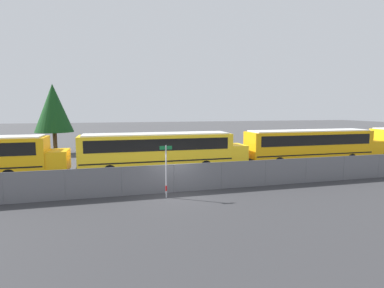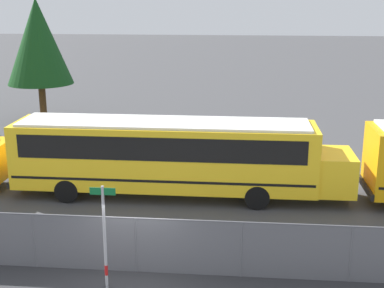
{
  "view_description": "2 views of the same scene",
  "coord_description": "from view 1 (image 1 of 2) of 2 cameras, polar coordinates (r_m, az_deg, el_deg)",
  "views": [
    {
      "loc": [
        -3.47,
        -17.4,
        5.02
      ],
      "look_at": [
        2.76,
        6.18,
        2.17
      ],
      "focal_mm": 28.0,
      "sensor_mm": 36.0,
      "label": 1
    },
    {
      "loc": [
        2.97,
        -14.02,
        7.87
      ],
      "look_at": [
        0.96,
        7.29,
        1.94
      ],
      "focal_mm": 50.0,
      "sensor_mm": 36.0,
      "label": 2
    }
  ],
  "objects": [
    {
      "name": "ground_plane",
      "position": [
        18.44,
        -3.43,
        -9.15
      ],
      "size": [
        200.0,
        200.0,
        0.0
      ],
      "primitive_type": "plane",
      "color": "#424244"
    },
    {
      "name": "road_strip",
      "position": [
        12.93,
        2.04,
        -16.18
      ],
      "size": [
        144.41,
        12.0,
        0.01
      ],
      "color": "#333335",
      "rests_on": "ground_plane"
    },
    {
      "name": "fence",
      "position": [
        18.22,
        -3.45,
        -6.49
      ],
      "size": [
        110.48,
        0.07,
        1.73
      ],
      "color": "#9EA0A5",
      "rests_on": "ground_plane"
    },
    {
      "name": "school_bus_3",
      "position": [
        24.2,
        -5.9,
        -0.91
      ],
      "size": [
        13.56,
        2.53,
        3.11
      ],
      "color": "yellow",
      "rests_on": "ground_plane"
    },
    {
      "name": "school_bus_4",
      "position": [
        29.79,
        21.86,
        0.06
      ],
      "size": [
        13.56,
        2.53,
        3.11
      ],
      "color": "orange",
      "rests_on": "ground_plane"
    },
    {
      "name": "street_sign",
      "position": [
        17.0,
        -4.96,
        -4.98
      ],
      "size": [
        0.7,
        0.09,
        3.02
      ],
      "color": "#B7B7BC",
      "rests_on": "ground_plane"
    },
    {
      "name": "tree_3",
      "position": [
        36.88,
        -24.91,
        6.2
      ],
      "size": [
        4.12,
        4.12,
        7.81
      ],
      "color": "#51381E",
      "rests_on": "ground_plane"
    }
  ]
}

